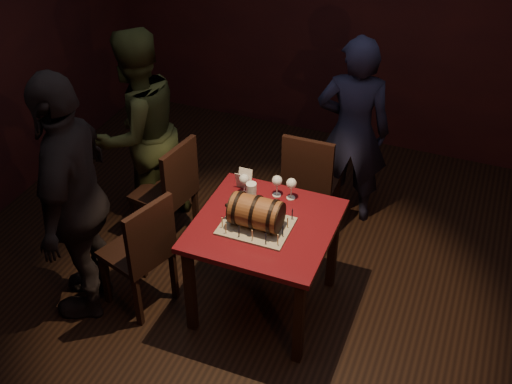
% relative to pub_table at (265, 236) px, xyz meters
% --- Properties ---
extents(room_shell, '(5.04, 5.04, 2.80)m').
position_rel_pub_table_xyz_m(room_shell, '(-0.00, -0.01, 0.76)').
color(room_shell, black).
rests_on(room_shell, ground).
extents(pub_table, '(0.90, 0.90, 0.75)m').
position_rel_pub_table_xyz_m(pub_table, '(0.00, 0.00, 0.00)').
color(pub_table, '#460B12').
rests_on(pub_table, ground).
extents(cake_board, '(0.45, 0.35, 0.01)m').
position_rel_pub_table_xyz_m(cake_board, '(-0.04, -0.06, 0.12)').
color(cake_board, gray).
rests_on(cake_board, pub_table).
extents(barrel_cake, '(0.39, 0.23, 0.23)m').
position_rel_pub_table_xyz_m(barrel_cake, '(-0.04, -0.06, 0.23)').
color(barrel_cake, brown).
rests_on(barrel_cake, cake_board).
extents(birthday_candles, '(0.40, 0.30, 0.09)m').
position_rel_pub_table_xyz_m(birthday_candles, '(-0.04, -0.05, 0.16)').
color(birthday_candles, '#FBDF96').
rests_on(birthday_candles, cake_board).
extents(wine_glass_left, '(0.07, 0.07, 0.16)m').
position_rel_pub_table_xyz_m(wine_glass_left, '(-0.25, 0.25, 0.23)').
color(wine_glass_left, silver).
rests_on(wine_glass_left, pub_table).
extents(wine_glass_mid, '(0.07, 0.07, 0.16)m').
position_rel_pub_table_xyz_m(wine_glass_mid, '(-0.03, 0.32, 0.23)').
color(wine_glass_mid, silver).
rests_on(wine_glass_mid, pub_table).
extents(wine_glass_right, '(0.07, 0.07, 0.16)m').
position_rel_pub_table_xyz_m(wine_glass_right, '(0.07, 0.32, 0.23)').
color(wine_glass_right, silver).
rests_on(wine_glass_right, pub_table).
extents(pint_of_ale, '(0.07, 0.07, 0.15)m').
position_rel_pub_table_xyz_m(pint_of_ale, '(-0.17, 0.18, 0.18)').
color(pint_of_ale, silver).
rests_on(pint_of_ale, pub_table).
extents(menu_card, '(0.10, 0.05, 0.13)m').
position_rel_pub_table_xyz_m(menu_card, '(-0.28, 0.32, 0.17)').
color(menu_card, white).
rests_on(menu_card, pub_table).
extents(chair_back, '(0.40, 0.40, 0.93)m').
position_rel_pub_table_xyz_m(chair_back, '(0.03, 0.91, -0.12)').
color(chair_back, black).
rests_on(chair_back, ground).
extents(chair_left_rear, '(0.46, 0.46, 0.93)m').
position_rel_pub_table_xyz_m(chair_left_rear, '(-0.92, 0.39, -0.12)').
color(chair_left_rear, black).
rests_on(chair_left_rear, ground).
extents(chair_left_front, '(0.50, 0.50, 0.93)m').
position_rel_pub_table_xyz_m(chair_left_front, '(-0.76, -0.30, -0.12)').
color(chair_left_front, black).
rests_on(chair_left_front, ground).
extents(person_back, '(0.65, 0.49, 1.60)m').
position_rel_pub_table_xyz_m(person_back, '(0.25, 1.26, 0.16)').
color(person_back, '#1A1A34').
rests_on(person_back, ground).
extents(person_left_rear, '(0.89, 0.99, 1.66)m').
position_rel_pub_table_xyz_m(person_left_rear, '(-1.29, 0.60, 0.19)').
color(person_left_rear, '#383F1F').
rests_on(person_left_rear, ground).
extents(person_left_front, '(0.75, 1.14, 1.81)m').
position_rel_pub_table_xyz_m(person_left_front, '(-1.17, -0.40, 0.26)').
color(person_left_front, black).
rests_on(person_left_front, ground).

